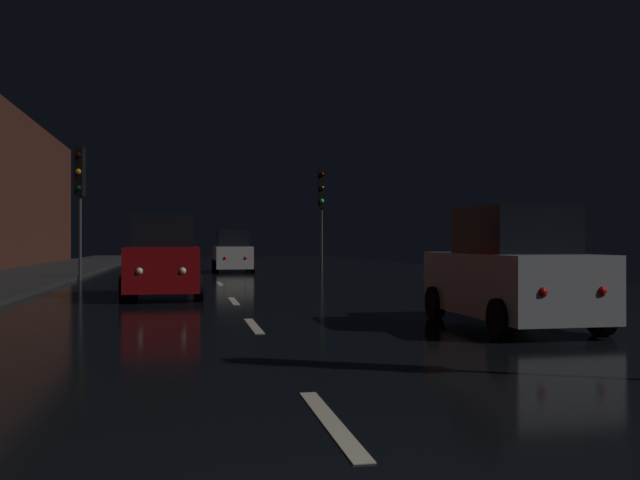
{
  "coord_description": "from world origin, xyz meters",
  "views": [
    {
      "loc": [
        -1.16,
        -2.55,
        1.48
      ],
      "look_at": [
        1.97,
        13.65,
        1.51
      ],
      "focal_mm": 39.04,
      "sensor_mm": 36.0,
      "label": 1
    }
  ],
  "objects_px": {
    "traffic_light_far_right": "(322,196)",
    "car_distant_taillights": "(232,253)",
    "traffic_light_far_left": "(80,183)",
    "car_approaching_headlights": "(164,259)",
    "car_parked_right_near": "(511,272)"
  },
  "relations": [
    {
      "from": "traffic_light_far_right",
      "to": "car_distant_taillights",
      "type": "relative_size",
      "value": 1.23
    },
    {
      "from": "traffic_light_far_left",
      "to": "car_distant_taillights",
      "type": "relative_size",
      "value": 1.27
    },
    {
      "from": "traffic_light_far_right",
      "to": "car_approaching_headlights",
      "type": "relative_size",
      "value": 1.15
    },
    {
      "from": "traffic_light_far_right",
      "to": "car_parked_right_near",
      "type": "relative_size",
      "value": 1.21
    },
    {
      "from": "traffic_light_far_right",
      "to": "car_approaching_headlights",
      "type": "height_order",
      "value": "traffic_light_far_right"
    },
    {
      "from": "car_approaching_headlights",
      "to": "traffic_light_far_right",
      "type": "bearing_deg",
      "value": 152.77
    },
    {
      "from": "traffic_light_far_left",
      "to": "car_parked_right_near",
      "type": "distance_m",
      "value": 19.64
    },
    {
      "from": "car_approaching_headlights",
      "to": "car_distant_taillights",
      "type": "height_order",
      "value": "car_approaching_headlights"
    },
    {
      "from": "traffic_light_far_left",
      "to": "car_approaching_headlights",
      "type": "relative_size",
      "value": 1.18
    },
    {
      "from": "car_parked_right_near",
      "to": "traffic_light_far_left",
      "type": "bearing_deg",
      "value": 29.5
    },
    {
      "from": "traffic_light_far_right",
      "to": "car_distant_taillights",
      "type": "distance_m",
      "value": 5.09
    },
    {
      "from": "car_approaching_headlights",
      "to": "car_parked_right_near",
      "type": "height_order",
      "value": "car_approaching_headlights"
    },
    {
      "from": "traffic_light_far_left",
      "to": "car_distant_taillights",
      "type": "height_order",
      "value": "traffic_light_far_left"
    },
    {
      "from": "traffic_light_far_left",
      "to": "traffic_light_far_right",
      "type": "height_order",
      "value": "traffic_light_far_left"
    },
    {
      "from": "traffic_light_far_left",
      "to": "car_approaching_headlights",
      "type": "height_order",
      "value": "traffic_light_far_left"
    }
  ]
}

